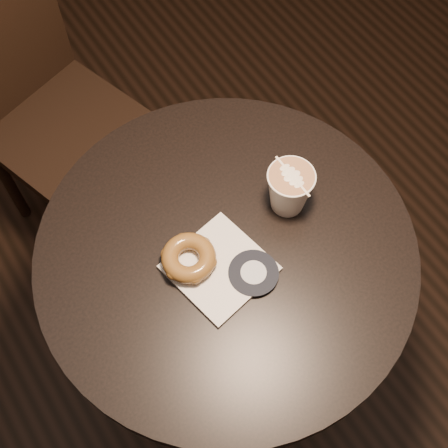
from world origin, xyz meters
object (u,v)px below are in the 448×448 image
object	(u,v)px
cafe_table	(226,291)
pastry_bag	(220,268)
chair	(34,90)
doughnut	(189,258)
latte_cup	(289,190)

from	to	relation	value
cafe_table	pastry_bag	xyz separation A→B (m)	(-0.03, -0.03, 0.20)
chair	pastry_bag	bearing A→B (deg)	-102.60
cafe_table	chair	bearing A→B (deg)	97.38
pastry_bag	doughnut	size ratio (longest dim) A/B	1.62
cafe_table	doughnut	bearing A→B (deg)	169.74
chair	latte_cup	world-z (taller)	chair
cafe_table	chair	xyz separation A→B (m)	(-0.10, 0.75, -0.03)
cafe_table	latte_cup	xyz separation A→B (m)	(0.15, 0.02, 0.25)
pastry_bag	latte_cup	bearing A→B (deg)	2.66
cafe_table	doughnut	xyz separation A→B (m)	(-0.07, 0.01, 0.22)
chair	latte_cup	xyz separation A→B (m)	(0.25, -0.73, 0.28)
cafe_table	latte_cup	bearing A→B (deg)	6.47
pastry_bag	latte_cup	distance (m)	0.19
chair	doughnut	distance (m)	0.78
doughnut	latte_cup	world-z (taller)	latte_cup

